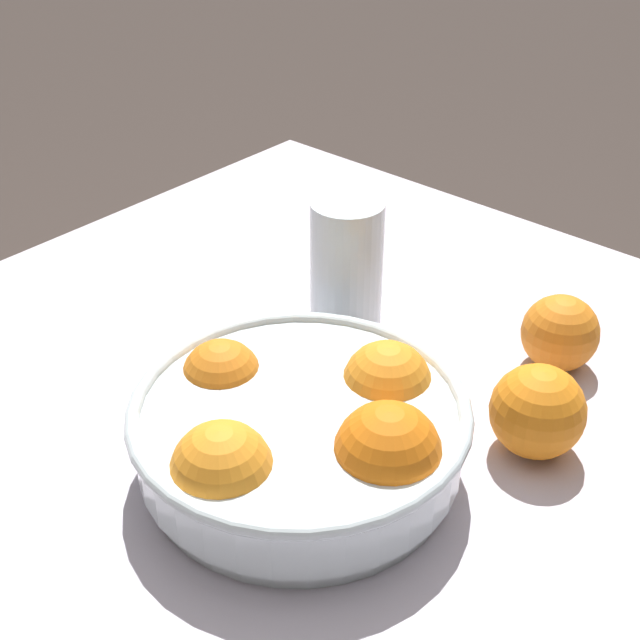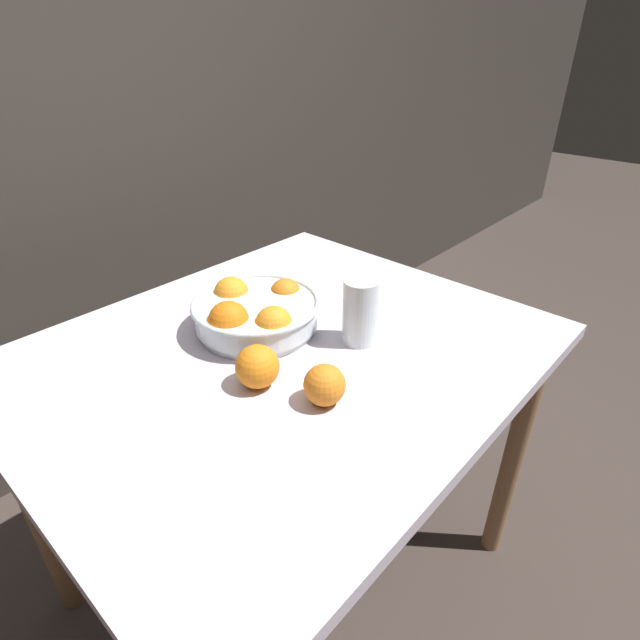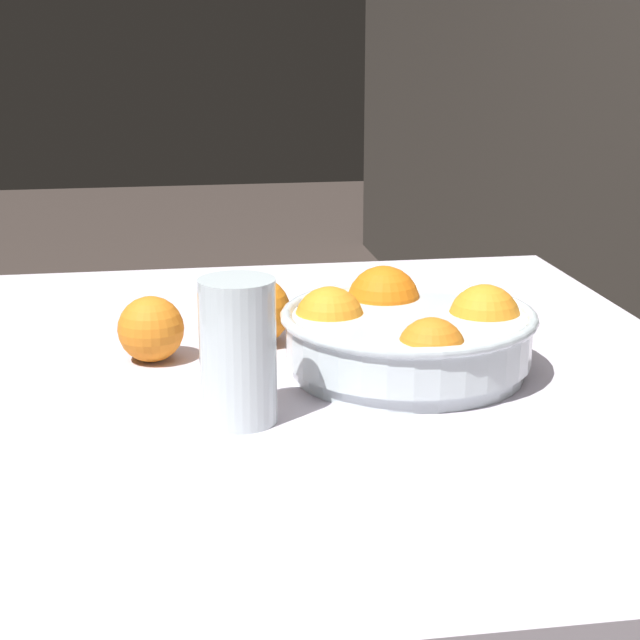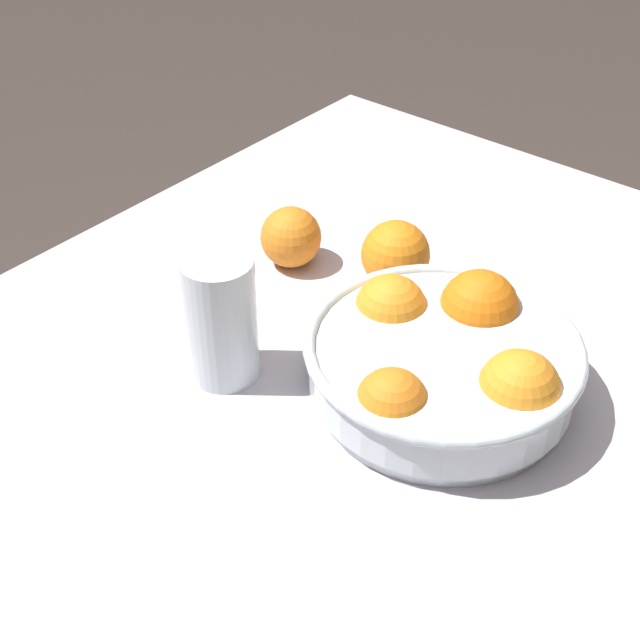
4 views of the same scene
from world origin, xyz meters
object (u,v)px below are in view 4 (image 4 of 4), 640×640
(fruit_bowl, at_px, (444,361))
(orange_loose_near_bowl, at_px, (291,237))
(orange_loose_front, at_px, (395,255))
(juice_glass, at_px, (222,325))

(fruit_bowl, relative_size, orange_loose_near_bowl, 3.72)
(orange_loose_front, bearing_deg, juice_glass, -9.82)
(orange_loose_near_bowl, bearing_deg, fruit_bowl, 73.24)
(orange_loose_near_bowl, xyz_separation_m, orange_loose_front, (-0.04, 0.12, 0.00))
(fruit_bowl, relative_size, orange_loose_front, 3.41)
(juice_glass, xyz_separation_m, orange_loose_front, (-0.24, 0.04, -0.02))
(juice_glass, bearing_deg, fruit_bowl, 121.05)
(fruit_bowl, xyz_separation_m, juice_glass, (0.11, -0.19, 0.02))
(juice_glass, height_order, orange_loose_front, juice_glass)
(juice_glass, relative_size, orange_loose_near_bowl, 1.89)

